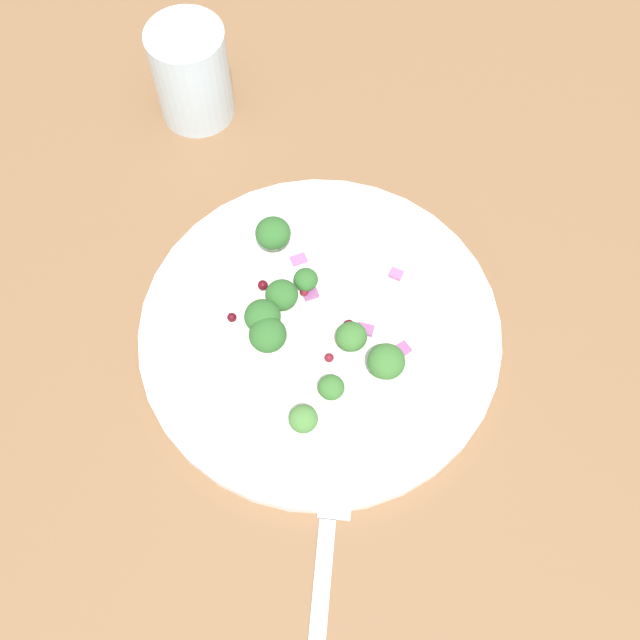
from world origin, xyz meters
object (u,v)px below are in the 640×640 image
at_px(broccoli_floret_1, 282,295).
at_px(water_glass, 192,74).
at_px(fork, 322,584).
at_px(plate, 320,330).
at_px(broccoli_floret_0, 263,317).
at_px(broccoli_floret_2, 351,337).

bearing_deg(broccoli_floret_1, water_glass, -161.01).
bearing_deg(water_glass, fork, 12.58).
bearing_deg(plate, fork, -2.14).
distance_m(broccoli_floret_0, water_glass, 0.25).
relative_size(broccoli_floret_1, fork, 0.14).
bearing_deg(plate, broccoli_floret_0, -90.82).
bearing_deg(broccoli_floret_2, broccoli_floret_1, -125.96).
bearing_deg(fork, broccoli_floret_2, 170.19).
bearing_deg(water_glass, plate, 23.47).
xyz_separation_m(plate, water_glass, (-0.24, -0.10, 0.04)).
height_order(plate, water_glass, water_glass).
bearing_deg(broccoli_floret_2, water_glass, -153.44).
distance_m(fork, water_glass, 0.45).
bearing_deg(water_glass, broccoli_floret_0, 14.00).
height_order(broccoli_floret_1, water_glass, water_glass).
bearing_deg(broccoli_floret_2, fork, -9.81).
relative_size(broccoli_floret_0, water_glass, 0.31).
bearing_deg(broccoli_floret_1, broccoli_floret_0, -34.31).
xyz_separation_m(broccoli_floret_2, water_glass, (-0.25, -0.13, 0.02)).
bearing_deg(broccoli_floret_0, broccoli_floret_1, 145.69).
relative_size(fork, water_glass, 2.00).
height_order(broccoli_floret_2, fork, broccoli_floret_2).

